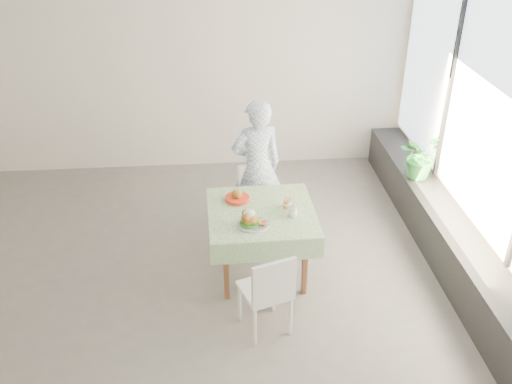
{
  "coord_description": "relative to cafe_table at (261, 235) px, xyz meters",
  "views": [
    {
      "loc": [
        0.35,
        -4.81,
        3.67
      ],
      "look_at": [
        0.76,
        -0.02,
        0.93
      ],
      "focal_mm": 40.0,
      "sensor_mm": 36.0,
      "label": 1
    }
  ],
  "objects": [
    {
      "name": "potted_plant",
      "position": [
        1.95,
        1.02,
        0.31
      ],
      "size": [
        0.65,
        0.64,
        0.54
      ],
      "primitive_type": "imported",
      "rotation": [
        0.0,
        0.0,
        0.71
      ],
      "color": "#277636",
      "rests_on": "window_ledge"
    },
    {
      "name": "cafe_table",
      "position": [
        0.0,
        0.0,
        0.0
      ],
      "size": [
        1.06,
        1.06,
        0.74
      ],
      "color": "brown",
      "rests_on": "ground"
    },
    {
      "name": "juice_cup_lemonade",
      "position": [
        0.29,
        -0.11,
        0.35
      ],
      "size": [
        0.1,
        0.1,
        0.27
      ],
      "color": "white",
      "rests_on": "cafe_table"
    },
    {
      "name": "juice_cup_orange",
      "position": [
        0.26,
        0.04,
        0.34
      ],
      "size": [
        0.09,
        0.09,
        0.24
      ],
      "color": "white",
      "rests_on": "cafe_table"
    },
    {
      "name": "main_dish",
      "position": [
        -0.12,
        -0.25,
        0.34
      ],
      "size": [
        0.33,
        0.33,
        0.17
      ],
      "color": "white",
      "rests_on": "cafe_table"
    },
    {
      "name": "wall_front",
      "position": [
        -0.81,
        -2.43,
        0.94
      ],
      "size": [
        6.0,
        0.02,
        2.8
      ],
      "primitive_type": "cube",
      "color": "silver",
      "rests_on": "ground"
    },
    {
      "name": "window_ledge",
      "position": [
        1.99,
        0.07,
        -0.21
      ],
      "size": [
        0.4,
        4.8,
        0.5
      ],
      "primitive_type": "cube",
      "color": "black",
      "rests_on": "ground"
    },
    {
      "name": "wall_right",
      "position": [
        2.19,
        0.07,
        0.94
      ],
      "size": [
        0.02,
        5.0,
        2.8
      ],
      "primitive_type": "cube",
      "color": "silver",
      "rests_on": "ground"
    },
    {
      "name": "chair_near",
      "position": [
        -0.04,
        -0.84,
        -0.2
      ],
      "size": [
        0.51,
        0.51,
        0.85
      ],
      "color": "white",
      "rests_on": "ground"
    },
    {
      "name": "window_pane",
      "position": [
        2.16,
        0.07,
        1.19
      ],
      "size": [
        0.01,
        4.8,
        2.18
      ],
      "primitive_type": "cube",
      "color": "#D1E0F9",
      "rests_on": "ground"
    },
    {
      "name": "wall_back",
      "position": [
        -0.81,
        2.57,
        0.94
      ],
      "size": [
        6.0,
        0.02,
        2.8
      ],
      "primitive_type": "cube",
      "color": "silver",
      "rests_on": "ground"
    },
    {
      "name": "floor",
      "position": [
        -0.81,
        0.07,
        -0.46
      ],
      "size": [
        6.0,
        6.0,
        0.0
      ],
      "primitive_type": "plane",
      "color": "#5B5856",
      "rests_on": "ground"
    },
    {
      "name": "diner",
      "position": [
        0.03,
        0.9,
        0.32
      ],
      "size": [
        0.64,
        0.49,
        1.56
      ],
      "primitive_type": "imported",
      "rotation": [
        0.0,
        0.0,
        3.35
      ],
      "color": "#85A0D4",
      "rests_on": "ground"
    },
    {
      "name": "chair_far",
      "position": [
        0.04,
        0.74,
        -0.21
      ],
      "size": [
        0.47,
        0.47,
        0.82
      ],
      "color": "white",
      "rests_on": "ground"
    },
    {
      "name": "second_dish",
      "position": [
        -0.23,
        0.23,
        0.32
      ],
      "size": [
        0.25,
        0.25,
        0.12
      ],
      "color": "red",
      "rests_on": "cafe_table"
    }
  ]
}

